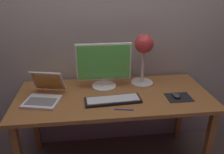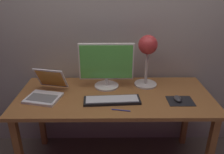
# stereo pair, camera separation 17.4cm
# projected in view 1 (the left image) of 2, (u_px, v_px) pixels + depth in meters

# --- Properties ---
(back_wall) EXTENTS (4.80, 0.06, 2.60)m
(back_wall) POSITION_uv_depth(u_px,v_px,m) (108.00, 18.00, 2.01)
(back_wall) COLOR #9E998E
(back_wall) RESTS_ON ground
(desk) EXTENTS (1.60, 0.70, 0.74)m
(desk) POSITION_uv_depth(u_px,v_px,m) (114.00, 103.00, 1.90)
(desk) COLOR #935B2D
(desk) RESTS_ON ground
(monitor) EXTENTS (0.47, 0.21, 0.39)m
(monitor) POSITION_uv_depth(u_px,v_px,m) (104.00, 65.00, 1.91)
(monitor) COLOR silver
(monitor) RESTS_ON desk
(keyboard_main) EXTENTS (0.45, 0.17, 0.03)m
(keyboard_main) POSITION_uv_depth(u_px,v_px,m) (113.00, 100.00, 1.75)
(keyboard_main) COLOR black
(keyboard_main) RESTS_ON desk
(laptop) EXTENTS (0.32, 0.37, 0.21)m
(laptop) POSITION_uv_depth(u_px,v_px,m) (45.00, 92.00, 1.78)
(laptop) COLOR silver
(laptop) RESTS_ON desk
(desk_lamp) EXTENTS (0.20, 0.20, 0.46)m
(desk_lamp) POSITION_uv_depth(u_px,v_px,m) (144.00, 49.00, 1.94)
(desk_lamp) COLOR beige
(desk_lamp) RESTS_ON desk
(mousepad) EXTENTS (0.20, 0.16, 0.00)m
(mousepad) POSITION_uv_depth(u_px,v_px,m) (179.00, 97.00, 1.81)
(mousepad) COLOR black
(mousepad) RESTS_ON desk
(mouse) EXTENTS (0.06, 0.10, 0.03)m
(mouse) POSITION_uv_depth(u_px,v_px,m) (176.00, 95.00, 1.81)
(mouse) COLOR #38383A
(mouse) RESTS_ON mousepad
(pen) EXTENTS (0.14, 0.03, 0.01)m
(pen) POSITION_uv_depth(u_px,v_px,m) (124.00, 110.00, 1.64)
(pen) COLOR #2633A5
(pen) RESTS_ON desk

